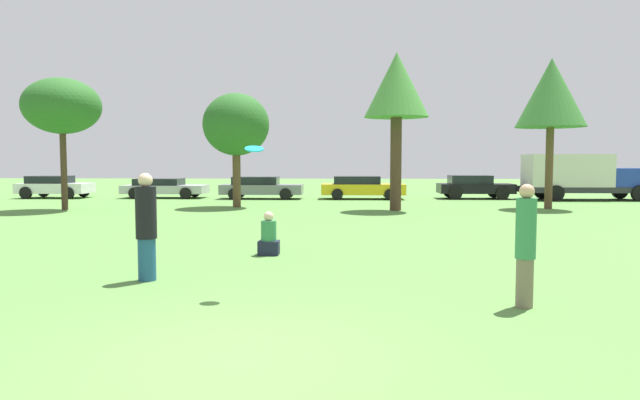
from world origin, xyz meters
TOP-DOWN VIEW (x-y plane):
  - ground_plane at (0.00, 0.00)m, footprint 120.00×120.00m
  - person_thrower at (-2.27, 3.83)m, footprint 0.36×0.36m
  - person_catcher at (3.75, 2.29)m, footprint 0.29×0.29m
  - frisbee at (-0.22, 2.92)m, footprint 0.30×0.29m
  - bystander_sitting at (-0.52, 6.62)m, footprint 0.46×0.38m
  - tree_0 at (-10.75, 17.64)m, footprint 3.19×3.19m
  - tree_1 at (-3.73, 19.45)m, footprint 2.96×2.96m
  - tree_2 at (3.28, 18.06)m, footprint 2.68×2.68m
  - tree_3 at (9.99, 19.14)m, footprint 2.95×2.95m
  - parked_car_white at (-15.20, 25.20)m, footprint 3.82×2.01m
  - parked_car_silver at (-9.05, 25.50)m, footprint 4.59×2.05m
  - parked_car_grey at (-3.51, 25.04)m, footprint 4.47×1.87m
  - parked_car_yellow at (2.05, 25.13)m, footprint 4.52×1.98m
  - parked_car_black at (8.23, 25.65)m, footprint 4.01×1.94m
  - delivery_truck_blue at (13.69, 24.97)m, footprint 6.78×2.36m

SIDE VIEW (x-z plane):
  - ground_plane at x=0.00m, z-range 0.00..0.00m
  - bystander_sitting at x=-0.52m, z-range -0.10..0.87m
  - parked_car_silver at x=-9.05m, z-range 0.05..1.14m
  - parked_car_grey at x=-3.51m, z-range 0.03..1.25m
  - parked_car_yellow at x=2.05m, z-range 0.03..1.28m
  - parked_car_white at x=-15.20m, z-range 0.04..1.29m
  - parked_car_black at x=8.23m, z-range 0.05..1.34m
  - person_catcher at x=3.75m, z-range 0.02..1.79m
  - person_thrower at x=-2.27m, z-range 0.01..1.89m
  - delivery_truck_blue at x=13.69m, z-range 0.09..2.52m
  - frisbee at x=-0.22m, z-range 2.21..2.34m
  - tree_1 at x=-3.73m, z-range 1.13..6.23m
  - tree_0 at x=-10.75m, z-range 1.58..7.14m
  - tree_3 at x=9.99m, z-range 1.72..8.20m
  - tree_2 at x=3.28m, z-range 1.81..8.39m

